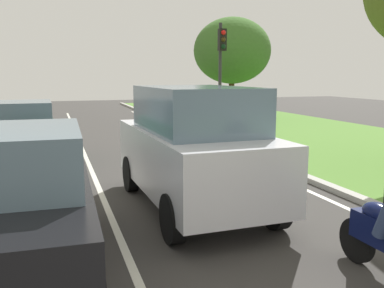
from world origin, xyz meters
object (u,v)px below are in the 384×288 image
object	(u,v)px
traffic_light_near_right	(221,59)
tree_roadside_far	(232,51)
car_sedan_left_lane	(17,204)
car_suv_ahead	(194,147)
car_hatchback_far	(25,133)

from	to	relation	value
traffic_light_near_right	tree_roadside_far	distance (m)	6.23
car_sedan_left_lane	tree_roadside_far	size ratio (longest dim) A/B	0.76
car_sedan_left_lane	traffic_light_near_right	bearing A→B (deg)	58.66
car_suv_ahead	traffic_light_near_right	world-z (taller)	traffic_light_near_right
car_sedan_left_lane	car_hatchback_far	xyz separation A→B (m)	(-0.31, 7.09, -0.04)
car_suv_ahead	car_sedan_left_lane	size ratio (longest dim) A/B	1.05
car_suv_ahead	car_hatchback_far	distance (m)	6.14
car_sedan_left_lane	traffic_light_near_right	xyz separation A→B (m)	(7.32, 11.34, 2.22)
car_sedan_left_lane	tree_roadside_far	distance (m)	19.89
car_suv_ahead	traffic_light_near_right	bearing A→B (deg)	63.57
car_hatchback_far	tree_roadside_far	bearing A→B (deg)	41.48
car_suv_ahead	car_sedan_left_lane	xyz separation A→B (m)	(-2.93, -1.88, -0.25)
car_suv_ahead	car_hatchback_far	xyz separation A→B (m)	(-3.23, 5.21, -0.28)
car_suv_ahead	tree_roadside_far	xyz separation A→B (m)	(7.27, 14.95, 2.67)
car_hatchback_far	traffic_light_near_right	distance (m)	9.02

